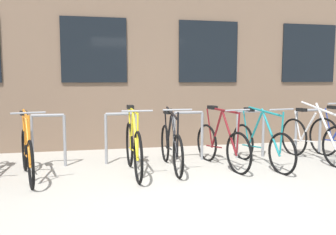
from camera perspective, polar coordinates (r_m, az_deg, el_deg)
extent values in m
plane|color=#B2ADA0|center=(4.63, 4.38, -12.24)|extent=(42.00, 42.00, 0.00)
cube|color=#7A604C|center=(10.86, -5.39, 11.22)|extent=(28.00, 6.67, 4.83)
cube|color=black|center=(7.42, -11.74, 10.52)|extent=(1.30, 0.04, 1.30)
cube|color=black|center=(7.81, 6.47, 10.39)|extent=(1.30, 0.04, 1.30)
cube|color=black|center=(8.86, 21.59, 9.50)|extent=(1.30, 0.04, 1.30)
cylinder|color=gray|center=(6.28, -20.92, -3.65)|extent=(0.05, 0.05, 0.86)
cylinder|color=gray|center=(6.22, -16.19, -3.58)|extent=(0.05, 0.05, 0.86)
cylinder|color=gray|center=(6.19, -18.70, 0.33)|extent=(0.52, 0.05, 0.05)
cylinder|color=gray|center=(6.20, -9.89, -3.45)|extent=(0.05, 0.05, 0.86)
cylinder|color=gray|center=(6.24, -5.12, -3.32)|extent=(0.05, 0.05, 0.86)
cylinder|color=gray|center=(6.16, -7.56, 0.58)|extent=(0.52, 0.05, 0.05)
cylinder|color=gray|center=(6.36, 1.00, -3.12)|extent=(0.05, 0.05, 0.86)
cylinder|color=gray|center=(6.49, 5.47, -2.96)|extent=(0.05, 0.05, 0.86)
cylinder|color=gray|center=(6.36, 3.28, 0.80)|extent=(0.52, 0.05, 0.05)
cylinder|color=gray|center=(6.72, 11.03, -2.72)|extent=(0.05, 0.05, 0.86)
cylinder|color=gray|center=(6.94, 14.98, -2.54)|extent=(0.05, 0.05, 0.86)
cylinder|color=gray|center=(6.78, 13.12, 0.98)|extent=(0.52, 0.05, 0.05)
cylinder|color=gray|center=(7.27, 19.78, -2.30)|extent=(0.05, 0.05, 0.86)
cylinder|color=gray|center=(7.56, 23.13, -2.13)|extent=(0.05, 0.05, 0.86)
cylinder|color=gray|center=(7.36, 21.62, 1.11)|extent=(0.52, 0.05, 0.05)
torus|color=black|center=(6.65, 11.86, -3.88)|extent=(0.15, 0.67, 0.67)
torus|color=black|center=(5.78, 17.78, -5.57)|extent=(0.15, 0.67, 0.67)
cylinder|color=teal|center=(5.96, 16.08, -2.21)|extent=(0.12, 0.53, 0.72)
cylinder|color=teal|center=(6.31, 13.71, -2.00)|extent=(0.10, 0.40, 0.65)
cylinder|color=teal|center=(6.07, 15.13, 0.97)|extent=(0.17, 0.86, 0.11)
cylinder|color=teal|center=(6.43, 13.18, -4.47)|extent=(0.11, 0.55, 0.07)
cylinder|color=teal|center=(6.53, 12.35, -1.48)|extent=(0.06, 0.20, 0.59)
cylinder|color=teal|center=(5.74, 17.74, -2.33)|extent=(0.04, 0.08, 0.66)
cube|color=black|center=(6.42, 12.86, 1.27)|extent=(0.13, 0.21, 0.06)
cylinder|color=gray|center=(5.72, 17.70, 1.23)|extent=(0.44, 0.10, 0.03)
torus|color=black|center=(6.38, -0.45, -4.17)|extent=(0.05, 0.67, 0.67)
torus|color=black|center=(5.33, 1.62, -6.25)|extent=(0.05, 0.67, 0.67)
cylinder|color=black|center=(5.56, 0.98, -2.50)|extent=(0.05, 0.52, 0.73)
cylinder|color=black|center=(5.98, 0.16, -2.42)|extent=(0.04, 0.40, 0.62)
cylinder|color=black|center=(5.70, 0.62, 0.75)|extent=(0.06, 0.86, 0.15)
cylinder|color=black|center=(6.12, 0.00, -4.84)|extent=(0.04, 0.55, 0.07)
cylinder|color=black|center=(6.24, -0.31, -1.83)|extent=(0.03, 0.20, 0.56)
cylinder|color=black|center=(5.29, 1.58, -2.68)|extent=(0.03, 0.08, 0.66)
cube|color=black|center=(6.12, -0.16, 0.88)|extent=(0.10, 0.20, 0.06)
cylinder|color=gray|center=(5.27, 1.53, 1.24)|extent=(0.44, 0.04, 0.03)
torus|color=black|center=(6.07, -6.18, -4.31)|extent=(0.05, 0.76, 0.76)
torus|color=black|center=(5.07, -4.80, -6.40)|extent=(0.05, 0.76, 0.76)
cylinder|color=yellow|center=(5.29, -5.26, -2.72)|extent=(0.05, 0.49, 0.70)
cylinder|color=yellow|center=(5.69, -5.80, -2.14)|extent=(0.04, 0.37, 0.69)
cylinder|color=yellow|center=(5.42, -5.53, 1.07)|extent=(0.05, 0.80, 0.04)
cylinder|color=yellow|center=(5.83, -5.88, -5.02)|extent=(0.03, 0.52, 0.08)
cylinder|color=yellow|center=(5.93, -6.12, -1.53)|extent=(0.03, 0.20, 0.63)
cylinder|color=yellow|center=(5.04, -4.87, -2.86)|extent=(0.03, 0.08, 0.63)
cube|color=black|center=(5.81, -6.05, 1.68)|extent=(0.10, 0.20, 0.06)
cylinder|color=gray|center=(5.02, -4.95, 1.04)|extent=(0.44, 0.03, 0.03)
torus|color=black|center=(6.45, 6.21, -4.05)|extent=(0.18, 0.67, 0.68)
torus|color=black|center=(5.63, 11.23, -5.65)|extent=(0.18, 0.67, 0.68)
cylinder|color=maroon|center=(5.80, 9.76, -2.31)|extent=(0.13, 0.47, 0.70)
cylinder|color=maroon|center=(6.12, 7.81, -1.91)|extent=(0.11, 0.35, 0.69)
cylinder|color=maroon|center=(5.90, 8.98, 1.11)|extent=(0.19, 0.75, 0.05)
cylinder|color=maroon|center=(6.25, 7.34, -4.63)|extent=(0.12, 0.49, 0.07)
cylinder|color=maroon|center=(6.33, 6.65, -1.41)|extent=(0.06, 0.20, 0.63)
cylinder|color=maroon|center=(5.60, 11.15, -2.41)|extent=(0.04, 0.08, 0.64)
cube|color=black|center=(6.22, 7.10, 1.61)|extent=(0.14, 0.22, 0.06)
cylinder|color=gray|center=(5.58, 11.08, 1.17)|extent=(0.44, 0.11, 0.03)
torus|color=black|center=(7.28, 19.48, -2.98)|extent=(0.14, 0.73, 0.73)
cylinder|color=silver|center=(6.65, 23.93, -1.23)|extent=(0.11, 0.53, 0.76)
cylinder|color=silver|center=(6.98, 21.44, -1.53)|extent=(0.09, 0.40, 0.59)
cylinder|color=silver|center=(6.76, 22.96, 1.33)|extent=(0.16, 0.87, 0.21)
cylinder|color=silver|center=(7.08, 20.88, -3.50)|extent=(0.10, 0.55, 0.08)
cylinder|color=silver|center=(7.18, 20.01, -1.06)|extent=(0.05, 0.20, 0.52)
cube|color=black|center=(7.08, 20.56, 1.16)|extent=(0.13, 0.21, 0.06)
torus|color=black|center=(6.21, -21.98, -4.88)|extent=(0.20, 0.66, 0.68)
torus|color=black|center=(5.15, -21.09, -7.07)|extent=(0.20, 0.66, 0.68)
cylinder|color=orange|center=(5.38, -21.50, -3.18)|extent=(0.16, 0.51, 0.73)
cylinder|color=orange|center=(5.81, -21.83, -2.91)|extent=(0.13, 0.39, 0.65)
cylinder|color=orange|center=(5.52, -21.79, 0.37)|extent=(0.25, 0.84, 0.11)
cylinder|color=orange|center=(5.95, -21.78, -5.58)|extent=(0.16, 0.53, 0.07)
cylinder|color=orange|center=(6.07, -22.03, -2.31)|extent=(0.07, 0.20, 0.60)
cylinder|color=orange|center=(5.11, -21.26, -3.38)|extent=(0.05, 0.08, 0.67)
cube|color=black|center=(5.95, -22.10, 0.66)|extent=(0.15, 0.22, 0.06)
cylinder|color=gray|center=(5.09, -21.45, 0.70)|extent=(0.43, 0.13, 0.03)
torus|color=black|center=(7.47, 23.67, -2.86)|extent=(0.17, 0.74, 0.75)
cylinder|color=#233893|center=(7.29, 25.19, -3.35)|extent=(0.12, 0.54, 0.08)
cylinder|color=#233893|center=(7.37, 24.27, -0.83)|extent=(0.06, 0.20, 0.56)
cube|color=black|center=(7.28, 24.89, 1.49)|extent=(0.13, 0.21, 0.06)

